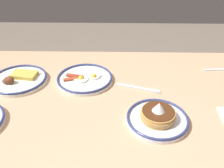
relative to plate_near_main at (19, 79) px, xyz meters
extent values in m
cube|color=tan|center=(-0.44, 0.10, -0.04)|extent=(1.50, 0.86, 0.04)
cylinder|color=tan|center=(-1.09, -0.23, -0.41)|extent=(0.06, 0.06, 0.70)
cylinder|color=tan|center=(0.22, -0.23, -0.41)|extent=(0.06, 0.06, 0.70)
cylinder|color=white|center=(0.00, 0.00, -0.01)|extent=(0.26, 0.26, 0.01)
torus|color=navy|center=(0.00, 0.00, 0.01)|extent=(0.26, 0.26, 0.01)
cube|color=gold|center=(-0.02, -0.03, 0.01)|extent=(0.13, 0.09, 0.02)
ellipsoid|color=brown|center=(0.04, 0.04, 0.01)|extent=(0.03, 0.03, 0.03)
ellipsoid|color=brown|center=(0.03, 0.04, 0.02)|extent=(0.05, 0.04, 0.04)
ellipsoid|color=brown|center=(0.03, 0.04, 0.01)|extent=(0.03, 0.03, 0.03)
cylinder|color=white|center=(-0.61, 0.27, -0.01)|extent=(0.23, 0.23, 0.01)
torus|color=navy|center=(-0.61, 0.27, 0.01)|extent=(0.23, 0.23, 0.01)
cylinder|color=gold|center=(-0.61, 0.27, 0.01)|extent=(0.13, 0.13, 0.01)
cylinder|color=tan|center=(-0.61, 0.27, 0.02)|extent=(0.13, 0.13, 0.01)
cylinder|color=gold|center=(-0.61, 0.27, 0.03)|extent=(0.13, 0.13, 0.01)
cylinder|color=#4C2814|center=(-0.61, 0.27, 0.04)|extent=(0.12, 0.12, 0.00)
cone|color=white|center=(-0.61, 0.27, 0.06)|extent=(0.05, 0.05, 0.04)
cylinder|color=white|center=(-0.31, -0.02, -0.01)|extent=(0.26, 0.26, 0.01)
torus|color=navy|center=(-0.31, -0.02, 0.01)|extent=(0.26, 0.26, 0.01)
cylinder|color=white|center=(-0.35, -0.03, 0.00)|extent=(0.06, 0.06, 0.01)
sphere|color=yellow|center=(-0.35, -0.02, 0.01)|extent=(0.02, 0.02, 0.02)
cylinder|color=white|center=(-0.29, 0.00, 0.00)|extent=(0.06, 0.06, 0.01)
sphere|color=yellow|center=(-0.29, 0.00, 0.01)|extent=(0.02, 0.02, 0.02)
cube|color=#A03A24|center=(-0.26, -0.03, 0.01)|extent=(0.08, 0.04, 0.01)
cube|color=#A64227|center=(-0.26, 0.00, 0.01)|extent=(0.10, 0.05, 0.01)
cube|color=silver|center=(-0.56, 0.04, -0.01)|extent=(0.19, 0.07, 0.01)
cube|color=silver|center=(-0.64, 0.08, -0.01)|extent=(0.03, 0.01, 0.00)
cube|color=silver|center=(-0.64, 0.07, -0.01)|extent=(0.03, 0.01, 0.00)
cube|color=silver|center=(-0.64, 0.07, -0.01)|extent=(0.03, 0.01, 0.00)
cube|color=silver|center=(-0.64, 0.06, -0.01)|extent=(0.03, 0.01, 0.00)
cube|color=silver|center=(-0.99, -0.13, -0.01)|extent=(0.17, 0.02, 0.01)
camera|label=1|loc=(-0.46, 0.97, 0.62)|focal=39.68mm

